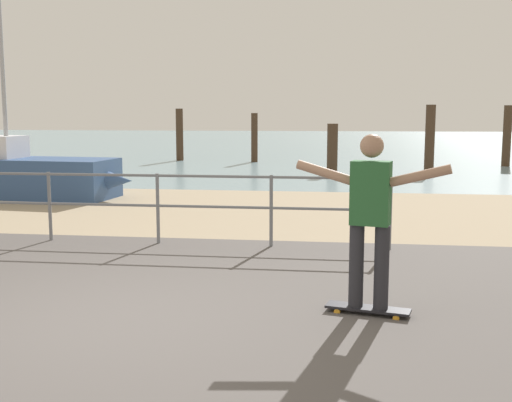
% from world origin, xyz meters
% --- Properties ---
extents(ground_plane, '(24.00, 10.00, 0.04)m').
position_xyz_m(ground_plane, '(0.00, -1.00, 0.00)').
color(ground_plane, '#514C49').
rests_on(ground_plane, ground).
extents(beach_strip, '(24.00, 6.00, 0.04)m').
position_xyz_m(beach_strip, '(0.00, 7.00, 0.00)').
color(beach_strip, tan).
rests_on(beach_strip, ground).
extents(sea_surface, '(72.00, 50.00, 0.04)m').
position_xyz_m(sea_surface, '(0.00, 35.00, 0.00)').
color(sea_surface, '#75939E').
rests_on(sea_surface, ground).
extents(sailboat, '(5.03, 1.84, 4.91)m').
position_xyz_m(sailboat, '(-4.83, 8.20, 0.52)').
color(sailboat, '#335184').
rests_on(sailboat, ground).
extents(skateboard, '(0.82, 0.38, 0.08)m').
position_xyz_m(skateboard, '(2.52, 0.66, 0.07)').
color(skateboard, black).
rests_on(skateboard, ground).
extents(skateboarder, '(1.43, 0.42, 1.65)m').
position_xyz_m(skateboarder, '(2.52, 0.66, 1.02)').
color(skateboarder, '#26262B').
rests_on(skateboarder, skateboard).
extents(groyne_post_0, '(0.29, 0.29, 2.07)m').
position_xyz_m(groyne_post_0, '(-4.13, 19.40, 1.04)').
color(groyne_post_0, '#422D1E').
rests_on(groyne_post_0, ground).
extents(groyne_post_1, '(0.25, 0.25, 1.90)m').
position_xyz_m(groyne_post_1, '(-1.07, 19.06, 0.95)').
color(groyne_post_1, '#422D1E').
rests_on(groyne_post_1, ground).
extents(groyne_post_2, '(0.33, 0.33, 1.58)m').
position_xyz_m(groyne_post_2, '(1.98, 14.77, 0.79)').
color(groyne_post_2, '#422D1E').
rests_on(groyne_post_2, ground).
extents(groyne_post_3, '(0.30, 0.30, 2.17)m').
position_xyz_m(groyne_post_3, '(5.03, 15.38, 1.08)').
color(groyne_post_3, '#422D1E').
rests_on(groyne_post_3, ground).
extents(groyne_post_4, '(0.29, 0.29, 2.18)m').
position_xyz_m(groyne_post_4, '(8.09, 18.26, 1.09)').
color(groyne_post_4, '#422D1E').
rests_on(groyne_post_4, ground).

